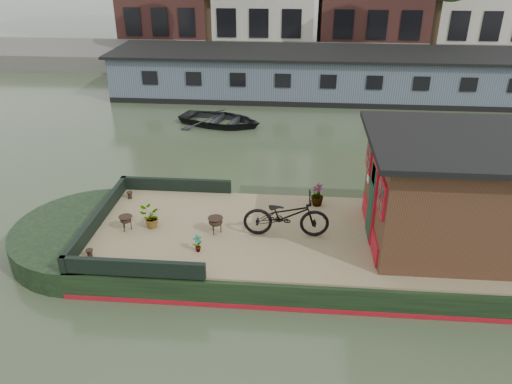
# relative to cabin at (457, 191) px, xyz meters

# --- Properties ---
(ground) EXTENTS (120.00, 120.00, 0.00)m
(ground) POSITION_rel_cabin_xyz_m (-2.19, 0.00, -1.88)
(ground) COLOR #2D3924
(ground) RESTS_ON ground
(houseboat_hull) EXTENTS (14.01, 4.02, 0.60)m
(houseboat_hull) POSITION_rel_cabin_xyz_m (-3.52, 0.00, -1.60)
(houseboat_hull) COLOR black
(houseboat_hull) RESTS_ON ground
(houseboat_deck) EXTENTS (11.80, 3.80, 0.05)m
(houseboat_deck) POSITION_rel_cabin_xyz_m (-2.19, 0.00, -1.25)
(houseboat_deck) COLOR #827350
(houseboat_deck) RESTS_ON houseboat_hull
(bow_bulwark) EXTENTS (3.00, 4.00, 0.35)m
(bow_bulwark) POSITION_rel_cabin_xyz_m (-7.25, 0.00, -1.05)
(bow_bulwark) COLOR black
(bow_bulwark) RESTS_ON houseboat_deck
(cabin) EXTENTS (4.00, 3.50, 2.42)m
(cabin) POSITION_rel_cabin_xyz_m (0.00, 0.00, 0.00)
(cabin) COLOR #341F14
(cabin) RESTS_ON houseboat_deck
(bicycle) EXTENTS (1.96, 0.73, 1.02)m
(bicycle) POSITION_rel_cabin_xyz_m (-3.65, -0.10, -0.72)
(bicycle) COLOR black
(bicycle) RESTS_ON houseboat_deck
(potted_plant_a) EXTENTS (0.26, 0.25, 0.41)m
(potted_plant_a) POSITION_rel_cabin_xyz_m (-5.53, -0.96, -1.03)
(potted_plant_a) COLOR brown
(potted_plant_a) RESTS_ON houseboat_deck
(potted_plant_c) EXTENTS (0.60, 0.57, 0.53)m
(potted_plant_c) POSITION_rel_cabin_xyz_m (-6.82, -0.05, -0.96)
(potted_plant_c) COLOR #B56334
(potted_plant_c) RESTS_ON houseboat_deck
(potted_plant_d) EXTENTS (0.43, 0.43, 0.58)m
(potted_plant_d) POSITION_rel_cabin_xyz_m (-2.91, 1.42, -0.94)
(potted_plant_d) COLOR #9F602B
(potted_plant_d) RESTS_ON houseboat_deck
(brazier_front) EXTENTS (0.40, 0.40, 0.40)m
(brazier_front) POSITION_rel_cabin_xyz_m (-5.26, -0.16, -1.03)
(brazier_front) COLOR black
(brazier_front) RESTS_ON houseboat_deck
(brazier_rear) EXTENTS (0.41, 0.41, 0.36)m
(brazier_rear) POSITION_rel_cabin_xyz_m (-7.36, -0.20, -1.05)
(brazier_rear) COLOR black
(brazier_rear) RESTS_ON houseboat_deck
(bollard_port) EXTENTS (0.16, 0.16, 0.18)m
(bollard_port) POSITION_rel_cabin_xyz_m (-7.79, 1.37, -1.14)
(bollard_port) COLOR black
(bollard_port) RESTS_ON houseboat_deck
(bollard_stbd) EXTENTS (0.16, 0.16, 0.18)m
(bollard_stbd) POSITION_rel_cabin_xyz_m (-7.79, -1.37, -1.14)
(bollard_stbd) COLOR black
(bollard_stbd) RESTS_ON houseboat_deck
(dinghy) EXTENTS (3.97, 3.30, 0.71)m
(dinghy) POSITION_rel_cabin_xyz_m (-6.59, 9.28, -1.52)
(dinghy) COLOR black
(dinghy) RESTS_ON ground
(far_houseboat) EXTENTS (20.40, 4.40, 2.11)m
(far_houseboat) POSITION_rel_cabin_xyz_m (-2.19, 14.00, -0.91)
(far_houseboat) COLOR #4F5C6A
(far_houseboat) RESTS_ON ground
(quay) EXTENTS (60.00, 6.00, 0.90)m
(quay) POSITION_rel_cabin_xyz_m (-2.19, 20.50, -1.43)
(quay) COLOR #47443F
(quay) RESTS_ON ground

